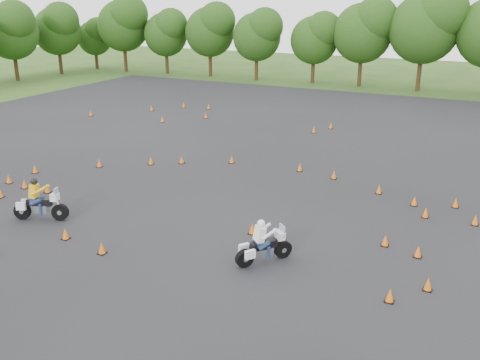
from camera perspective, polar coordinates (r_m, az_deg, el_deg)
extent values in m
plane|color=#2D5119|center=(22.26, -4.52, -5.97)|extent=(140.00, 140.00, 0.00)
plane|color=black|center=(27.19, 1.84, -1.13)|extent=(62.00, 62.00, 0.00)
cone|color=orange|center=(22.04, 15.23, -6.25)|extent=(0.26, 0.26, 0.45)
cone|color=orange|center=(21.36, 4.17, -6.42)|extent=(0.26, 0.26, 0.45)
cone|color=orange|center=(29.59, -22.02, -0.41)|extent=(0.26, 0.26, 0.45)
cone|color=orange|center=(31.69, -6.26, 2.16)|extent=(0.26, 0.26, 0.45)
cone|color=orange|center=(28.52, -19.87, -0.85)|extent=(0.26, 0.26, 0.45)
cone|color=orange|center=(40.45, 9.66, 5.74)|extent=(0.26, 0.26, 0.45)
cone|color=orange|center=(25.27, 19.19, -3.32)|extent=(0.26, 0.26, 0.45)
cone|color=orange|center=(31.72, -9.50, 2.03)|extent=(0.26, 0.26, 0.45)
cone|color=orange|center=(45.78, -15.64, 6.86)|extent=(0.26, 0.26, 0.45)
cone|color=orange|center=(18.32, 15.69, -11.78)|extent=(0.26, 0.26, 0.45)
cone|color=orange|center=(30.71, -23.45, 0.09)|extent=(0.26, 0.26, 0.45)
cone|color=orange|center=(31.90, -21.04, 1.08)|extent=(0.26, 0.26, 0.45)
cone|color=orange|center=(39.01, 7.89, 5.34)|extent=(0.26, 0.26, 0.45)
cone|color=orange|center=(22.96, -18.14, -5.49)|extent=(0.26, 0.26, 0.45)
cone|color=orange|center=(26.94, 22.02, -2.28)|extent=(0.26, 0.26, 0.45)
cone|color=orange|center=(26.51, 18.11, -2.14)|extent=(0.26, 0.26, 0.45)
cone|color=orange|center=(46.85, -9.42, 7.58)|extent=(0.26, 0.26, 0.45)
cone|color=orange|center=(25.25, 23.81, -3.93)|extent=(0.26, 0.26, 0.45)
cone|color=orange|center=(42.39, -8.30, 6.42)|extent=(0.26, 0.26, 0.45)
cone|color=orange|center=(31.88, -14.79, 1.73)|extent=(0.26, 0.26, 0.45)
cone|color=orange|center=(46.92, -3.38, 7.82)|extent=(0.26, 0.26, 0.45)
cone|color=orange|center=(28.73, -24.23, -1.28)|extent=(0.26, 0.26, 0.45)
cone|color=orange|center=(27.61, 14.61, -0.95)|extent=(0.26, 0.26, 0.45)
cone|color=orange|center=(47.77, -6.04, 7.95)|extent=(0.26, 0.26, 0.45)
cone|color=orange|center=(28.06, -21.18, -1.33)|extent=(0.26, 0.26, 0.45)
cone|color=orange|center=(31.58, -0.90, 2.22)|extent=(0.26, 0.26, 0.45)
cone|color=orange|center=(30.29, 6.40, 1.35)|extent=(0.26, 0.26, 0.45)
cone|color=orange|center=(21.49, 18.46, -7.26)|extent=(0.26, 0.26, 0.45)
cone|color=orange|center=(43.41, -3.67, 6.88)|extent=(0.26, 0.26, 0.45)
cone|color=orange|center=(29.30, 9.99, 0.56)|extent=(0.26, 0.26, 0.45)
cone|color=orange|center=(21.33, -14.54, -7.06)|extent=(0.26, 0.26, 0.45)
cone|color=orange|center=(22.29, 1.31, -5.23)|extent=(0.26, 0.26, 0.45)
cone|color=orange|center=(19.35, 19.42, -10.45)|extent=(0.26, 0.26, 0.45)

